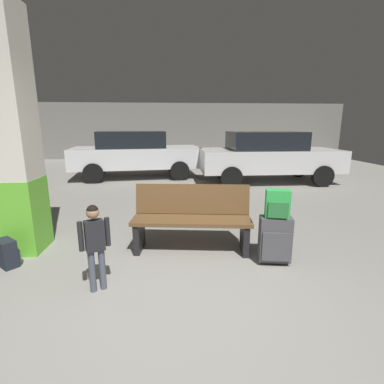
# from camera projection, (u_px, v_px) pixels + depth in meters

# --- Properties ---
(ground_plane) EXTENTS (18.00, 18.00, 0.10)m
(ground_plane) POSITION_uv_depth(u_px,v_px,m) (177.00, 204.00, 6.51)
(ground_plane) COLOR gray
(garage_back_wall) EXTENTS (18.00, 0.12, 2.80)m
(garage_back_wall) POSITION_uv_depth(u_px,v_px,m) (173.00, 131.00, 14.78)
(garage_back_wall) COLOR slate
(garage_back_wall) RESTS_ON ground_plane
(structural_pillar) EXTENTS (0.57, 0.57, 3.17)m
(structural_pillar) POSITION_uv_depth(u_px,v_px,m) (9.00, 135.00, 3.66)
(structural_pillar) COLOR #66C633
(structural_pillar) RESTS_ON ground_plane
(bench) EXTENTS (1.65, 0.71, 0.89)m
(bench) POSITION_uv_depth(u_px,v_px,m) (192.00, 219.00, 3.92)
(bench) COLOR brown
(bench) RESTS_ON ground_plane
(suitcase) EXTENTS (0.41, 0.28, 0.60)m
(suitcase) POSITION_uv_depth(u_px,v_px,m) (275.00, 239.00, 3.52)
(suitcase) COLOR #4C4C51
(suitcase) RESTS_ON ground_plane
(backpack_bright) EXTENTS (0.31, 0.24, 0.34)m
(backpack_bright) POSITION_uv_depth(u_px,v_px,m) (277.00, 204.00, 3.42)
(backpack_bright) COLOR green
(backpack_bright) RESTS_ON suitcase
(child) EXTENTS (0.29, 0.18, 0.93)m
(child) POSITION_uv_depth(u_px,v_px,m) (95.00, 239.00, 2.89)
(child) COLOR #4C5160
(child) RESTS_ON ground_plane
(backpack_dark_floor) EXTENTS (0.32, 0.31, 0.34)m
(backpack_dark_floor) POSITION_uv_depth(u_px,v_px,m) (7.00, 253.00, 3.49)
(backpack_dark_floor) COLOR #1E232D
(backpack_dark_floor) RESTS_ON ground_plane
(parked_car_far) EXTENTS (4.27, 2.17, 1.51)m
(parked_car_far) POSITION_uv_depth(u_px,v_px,m) (136.00, 153.00, 9.41)
(parked_car_far) COLOR silver
(parked_car_far) RESTS_ON ground_plane
(parked_car_near) EXTENTS (4.11, 1.81, 1.51)m
(parked_car_near) POSITION_uv_depth(u_px,v_px,m) (268.00, 155.00, 8.62)
(parked_car_near) COLOR silver
(parked_car_near) RESTS_ON ground_plane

